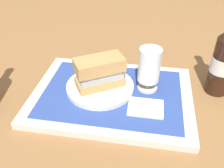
% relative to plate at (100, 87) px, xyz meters
% --- Properties ---
extents(ground_plane, '(3.00, 3.00, 0.00)m').
position_rel_plate_xyz_m(ground_plane, '(0.04, -0.01, -0.03)').
color(ground_plane, olive).
extents(tray, '(0.44, 0.32, 0.02)m').
position_rel_plate_xyz_m(tray, '(0.04, -0.01, -0.02)').
color(tray, silver).
rests_on(tray, ground_plane).
extents(placemat, '(0.38, 0.27, 0.00)m').
position_rel_plate_xyz_m(placemat, '(0.04, -0.01, -0.01)').
color(placemat, '#2D4793').
rests_on(placemat, tray).
extents(plate, '(0.19, 0.19, 0.01)m').
position_rel_plate_xyz_m(plate, '(0.00, 0.00, 0.00)').
color(plate, silver).
rests_on(plate, placemat).
extents(sandwich, '(0.14, 0.12, 0.08)m').
position_rel_plate_xyz_m(sandwich, '(0.00, 0.00, 0.05)').
color(sandwich, tan).
rests_on(sandwich, plate).
extents(beer_glass, '(0.06, 0.06, 0.12)m').
position_rel_plate_xyz_m(beer_glass, '(0.13, 0.02, 0.06)').
color(beer_glass, silver).
rests_on(beer_glass, placemat).
extents(napkin_folded, '(0.09, 0.07, 0.01)m').
position_rel_plate_xyz_m(napkin_folded, '(0.13, -0.06, -0.00)').
color(napkin_folded, white).
rests_on(napkin_folded, placemat).
extents(beer_bottle, '(0.07, 0.07, 0.27)m').
position_rel_plate_xyz_m(beer_bottle, '(0.33, 0.07, 0.08)').
color(beer_bottle, black).
rests_on(beer_bottle, ground_plane).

